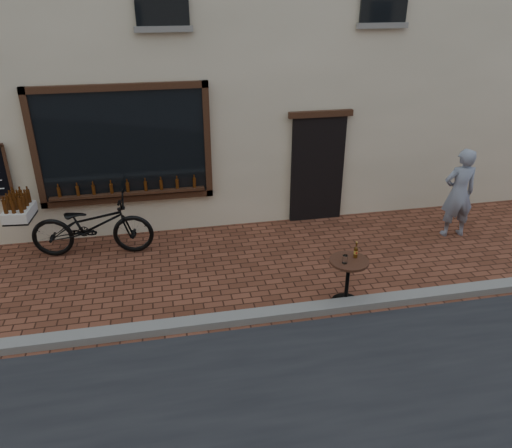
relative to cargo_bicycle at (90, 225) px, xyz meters
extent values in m
plane|color=#4E2719|center=(2.62, -2.80, -0.59)|extent=(90.00, 90.00, 0.00)
cube|color=slate|center=(2.62, -2.60, -0.53)|extent=(90.00, 0.25, 0.12)
cube|color=black|center=(0.72, 0.65, 1.26)|extent=(3.00, 0.06, 2.00)
cube|color=black|center=(0.72, 0.63, 2.32)|extent=(3.24, 0.10, 0.12)
cube|color=black|center=(0.72, 0.63, 0.20)|extent=(3.24, 0.10, 0.12)
cube|color=black|center=(-0.84, 0.63, 1.26)|extent=(0.12, 0.10, 2.24)
cube|color=black|center=(2.28, 0.63, 1.26)|extent=(0.12, 0.10, 2.24)
cube|color=black|center=(0.72, 0.58, 0.33)|extent=(2.90, 0.16, 0.05)
cube|color=black|center=(4.52, 0.66, 0.51)|extent=(1.10, 0.10, 2.20)
cube|color=black|center=(4.52, 0.63, 1.67)|extent=(1.30, 0.10, 0.12)
cylinder|color=#3D1C07|center=(-0.53, 0.58, 0.45)|extent=(0.06, 0.06, 0.19)
cylinder|color=#3D1C07|center=(-0.22, 0.58, 0.45)|extent=(0.06, 0.06, 0.19)
cylinder|color=#3D1C07|center=(0.09, 0.58, 0.45)|extent=(0.06, 0.06, 0.19)
cylinder|color=#3D1C07|center=(0.41, 0.58, 0.45)|extent=(0.06, 0.06, 0.19)
cylinder|color=#3D1C07|center=(0.72, 0.58, 0.45)|extent=(0.06, 0.06, 0.19)
cylinder|color=#3D1C07|center=(1.03, 0.58, 0.45)|extent=(0.06, 0.06, 0.19)
cylinder|color=#3D1C07|center=(1.34, 0.58, 0.45)|extent=(0.06, 0.06, 0.19)
cylinder|color=#3D1C07|center=(1.66, 0.58, 0.45)|extent=(0.06, 0.06, 0.19)
cylinder|color=#3D1C07|center=(1.97, 0.58, 0.45)|extent=(0.06, 0.06, 0.19)
imported|color=black|center=(0.05, 0.00, -0.01)|extent=(2.25, 0.96, 1.15)
cube|color=black|center=(-1.16, 0.11, 0.20)|extent=(0.49, 0.65, 0.04)
cube|color=beige|center=(-1.16, 0.11, 0.31)|extent=(0.49, 0.67, 0.18)
cylinder|color=#3D1C07|center=(-1.05, -0.13, 0.52)|extent=(0.07, 0.07, 0.24)
cylinder|color=#3D1C07|center=(-1.18, -0.12, 0.52)|extent=(0.07, 0.07, 0.24)
cylinder|color=#3D1C07|center=(-1.31, -0.11, 0.52)|extent=(0.07, 0.07, 0.24)
cylinder|color=#3D1C07|center=(-1.04, 0.02, 0.52)|extent=(0.07, 0.07, 0.24)
cylinder|color=#3D1C07|center=(-1.17, 0.03, 0.52)|extent=(0.07, 0.07, 0.24)
cylinder|color=#3D1C07|center=(-1.29, 0.04, 0.52)|extent=(0.07, 0.07, 0.24)
cylinder|color=#3D1C07|center=(-1.03, 0.17, 0.52)|extent=(0.07, 0.07, 0.24)
cylinder|color=#3D1C07|center=(-1.15, 0.18, 0.52)|extent=(0.07, 0.07, 0.24)
cylinder|color=#3D1C07|center=(-1.28, 0.19, 0.52)|extent=(0.07, 0.07, 0.24)
cylinder|color=#3D1C07|center=(-1.01, 0.32, 0.52)|extent=(0.07, 0.07, 0.24)
cylinder|color=#3D1C07|center=(-1.14, 0.33, 0.52)|extent=(0.07, 0.07, 0.24)
cylinder|color=#3D1C07|center=(-1.27, 0.35, 0.52)|extent=(0.07, 0.07, 0.24)
cylinder|color=black|center=(4.05, -2.45, -0.57)|extent=(0.44, 0.44, 0.03)
cylinder|color=black|center=(4.05, -2.45, -0.21)|extent=(0.06, 0.06, 0.70)
cylinder|color=black|center=(4.05, -2.45, 0.16)|extent=(0.60, 0.60, 0.04)
cylinder|color=gold|center=(4.17, -2.39, 0.28)|extent=(0.06, 0.06, 0.06)
cylinder|color=white|center=(3.95, -2.52, 0.25)|extent=(0.08, 0.08, 0.13)
imported|color=gray|center=(6.98, -0.63, 0.31)|extent=(0.68, 0.46, 1.79)
camera|label=1|loc=(1.36, -8.60, 3.98)|focal=35.00mm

